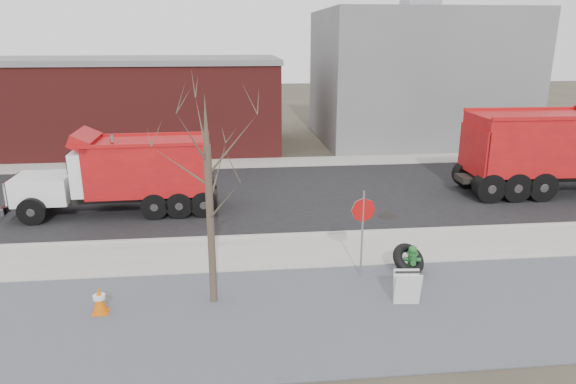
{
  "coord_description": "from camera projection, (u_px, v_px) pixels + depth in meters",
  "views": [
    {
      "loc": [
        -2.57,
        -14.31,
        6.4
      ],
      "look_at": [
        -0.82,
        2.08,
        1.4
      ],
      "focal_mm": 32.0,
      "sensor_mm": 36.0,
      "label": 1
    }
  ],
  "objects": [
    {
      "name": "building_grey",
      "position": [
        415.0,
        76.0,
        32.61
      ],
      "size": [
        12.0,
        10.0,
        8.0
      ],
      "color": "slate",
      "rests_on": "ground"
    },
    {
      "name": "far_sidewalk",
      "position": [
        284.0,
        162.0,
        27.14
      ],
      "size": [
        60.0,
        2.0,
        0.06
      ],
      "primitive_type": "cube",
      "color": "#9E9B93",
      "rests_on": "ground"
    },
    {
      "name": "bare_tree",
      "position": [
        208.0,
        175.0,
        11.98
      ],
      "size": [
        3.2,
        3.2,
        5.2
      ],
      "color": "#382D23",
      "rests_on": "ground"
    },
    {
      "name": "building_brick",
      "position": [
        106.0,
        103.0,
        30.13
      ],
      "size": [
        20.2,
        8.2,
        5.3
      ],
      "color": "maroon",
      "rests_on": "ground"
    },
    {
      "name": "curb",
      "position": [
        314.0,
        234.0,
        17.19
      ],
      "size": [
        60.0,
        0.15,
        0.11
      ],
      "primitive_type": "cube",
      "color": "#9E9B93",
      "rests_on": "ground"
    },
    {
      "name": "ground",
      "position": [
        322.0,
        254.0,
        15.73
      ],
      "size": [
        120.0,
        120.0,
        0.0
      ],
      "primitive_type": "plane",
      "color": "#383328",
      "rests_on": "ground"
    },
    {
      "name": "stop_sign",
      "position": [
        363.0,
        218.0,
        13.8
      ],
      "size": [
        0.67,
        0.12,
        2.49
      ],
      "rotation": [
        0.0,
        0.0,
        -0.26
      ],
      "color": "gray",
      "rests_on": "ground"
    },
    {
      "name": "sidewalk",
      "position": [
        321.0,
        250.0,
        15.96
      ],
      "size": [
        60.0,
        2.5,
        0.06
      ],
      "primitive_type": "cube",
      "color": "#9E9B93",
      "rests_on": "ground"
    },
    {
      "name": "dump_truck_red_a",
      "position": [
        565.0,
        148.0,
        21.43
      ],
      "size": [
        9.6,
        2.82,
        3.84
      ],
      "rotation": [
        0.0,
        0.0,
        -0.02
      ],
      "color": "black",
      "rests_on": "ground"
    },
    {
      "name": "fire_hydrant",
      "position": [
        412.0,
        261.0,
        14.34
      ],
      "size": [
        0.49,
        0.47,
        0.85
      ],
      "rotation": [
        0.0,
        0.0,
        -0.21
      ],
      "color": "#266426",
      "rests_on": "ground"
    },
    {
      "name": "road",
      "position": [
        297.0,
        194.0,
        21.73
      ],
      "size": [
        60.0,
        9.4,
        0.02
      ],
      "primitive_type": "cube",
      "color": "black",
      "rests_on": "ground"
    },
    {
      "name": "traffic_cone_near",
      "position": [
        99.0,
        300.0,
        12.26
      ],
      "size": [
        0.38,
        0.38,
        0.72
      ],
      "color": "#DA5C06",
      "rests_on": "ground"
    },
    {
      "name": "dump_truck_red_b",
      "position": [
        126.0,
        172.0,
        19.03
      ],
      "size": [
        7.43,
        2.33,
        3.13
      ],
      "rotation": [
        0.0,
        0.0,
        3.17
      ],
      "color": "black",
      "rests_on": "ground"
    },
    {
      "name": "gravel_verge",
      "position": [
        346.0,
        312.0,
        12.4
      ],
      "size": [
        60.0,
        5.0,
        0.03
      ],
      "primitive_type": "cube",
      "color": "slate",
      "rests_on": "ground"
    },
    {
      "name": "truck_tire",
      "position": [
        408.0,
        259.0,
        14.34
      ],
      "size": [
        1.28,
        1.23,
        0.88
      ],
      "color": "black",
      "rests_on": "ground"
    },
    {
      "name": "sandwich_board",
      "position": [
        407.0,
        288.0,
        12.64
      ],
      "size": [
        0.67,
        0.46,
        0.89
      ],
      "rotation": [
        0.0,
        0.0,
        -0.09
      ],
      "color": "silver",
      "rests_on": "ground"
    }
  ]
}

